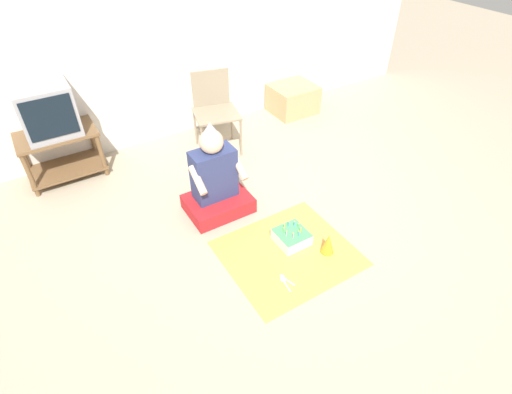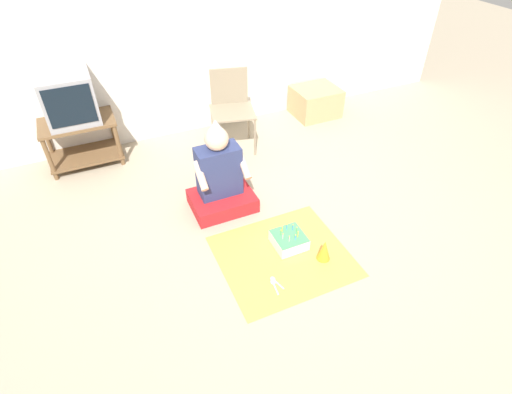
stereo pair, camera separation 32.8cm
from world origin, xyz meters
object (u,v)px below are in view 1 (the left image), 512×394
(person_seated, at_px, (216,183))
(birthday_cake, at_px, (292,237))
(cardboard_box_stack, at_px, (293,99))
(tv, at_px, (47,110))
(party_hat_blue, at_px, (328,243))
(folding_chair, at_px, (214,106))

(person_seated, xyz_separation_m, birthday_cake, (0.33, -0.72, -0.23))
(cardboard_box_stack, bearing_deg, person_seated, -144.73)
(tv, bearing_deg, party_hat_blue, -54.89)
(folding_chair, relative_size, birthday_cake, 3.31)
(person_seated, bearing_deg, tv, 129.88)
(birthday_cake, bearing_deg, person_seated, 114.51)
(cardboard_box_stack, xyz_separation_m, person_seated, (-1.73, -1.22, 0.12))
(birthday_cake, bearing_deg, folding_chair, 84.29)
(folding_chair, bearing_deg, tv, 169.45)
(folding_chair, distance_m, person_seated, 1.12)
(tv, relative_size, person_seated, 0.54)
(tv, xyz_separation_m, cardboard_box_stack, (2.79, -0.05, -0.56))
(tv, height_order, folding_chair, tv)
(cardboard_box_stack, height_order, person_seated, person_seated)
(folding_chair, height_order, birthday_cake, folding_chair)
(birthday_cake, relative_size, party_hat_blue, 1.37)
(person_seated, bearing_deg, birthday_cake, -65.49)
(tv, xyz_separation_m, party_hat_blue, (1.57, -2.23, -0.63))
(tv, xyz_separation_m, person_seated, (1.06, -1.27, -0.44))
(tv, distance_m, person_seated, 1.71)
(person_seated, relative_size, party_hat_blue, 4.73)
(folding_chair, xyz_separation_m, person_seated, (-0.50, -0.98, -0.21))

